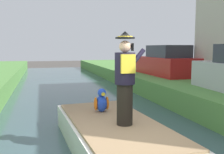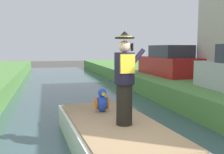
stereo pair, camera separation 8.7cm
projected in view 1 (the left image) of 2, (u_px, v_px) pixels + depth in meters
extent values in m
cube|color=silver|center=(114.00, 136.00, 5.43)|extent=(2.08, 4.31, 0.56)
cube|color=#997A56|center=(114.00, 122.00, 5.39)|extent=(1.91, 3.97, 0.05)
cylinder|color=black|center=(125.00, 104.00, 5.11)|extent=(0.32, 0.32, 0.82)
cylinder|color=black|center=(125.00, 68.00, 5.02)|extent=(0.40, 0.40, 0.62)
cube|color=gold|center=(128.00, 64.00, 4.83)|extent=(0.28, 0.06, 0.36)
sphere|color=#DBA884|center=(125.00, 47.00, 4.97)|extent=(0.23, 0.23, 0.23)
cylinder|color=black|center=(125.00, 38.00, 4.96)|extent=(0.38, 0.38, 0.03)
cone|color=black|center=(125.00, 34.00, 4.95)|extent=(0.26, 0.26, 0.12)
cylinder|color=gold|center=(125.00, 37.00, 4.95)|extent=(0.29, 0.29, 0.02)
cylinder|color=black|center=(136.00, 59.00, 5.02)|extent=(0.38, 0.09, 0.43)
cube|color=black|center=(132.00, 47.00, 4.95)|extent=(0.03, 0.08, 0.15)
ellipsoid|color=blue|center=(101.00, 103.00, 6.15)|extent=(0.26, 0.32, 0.40)
sphere|color=blue|center=(102.00, 93.00, 6.09)|extent=(0.20, 0.20, 0.20)
cone|color=yellow|center=(103.00, 94.00, 5.99)|extent=(0.09, 0.09, 0.09)
ellipsoid|color=orange|center=(96.00, 104.00, 6.12)|extent=(0.08, 0.20, 0.32)
ellipsoid|color=orange|center=(107.00, 103.00, 6.19)|extent=(0.08, 0.20, 0.32)
cube|color=red|center=(166.00, 66.00, 13.12)|extent=(1.75, 4.02, 0.90)
cube|color=#2D333D|center=(168.00, 51.00, 12.84)|extent=(1.47, 2.22, 0.60)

